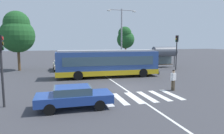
# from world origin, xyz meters

# --- Properties ---
(ground_plane) EXTENTS (160.00, 160.00, 0.00)m
(ground_plane) POSITION_xyz_m (0.00, 0.00, 0.00)
(ground_plane) COLOR #3D3D42
(city_transit_bus) EXTENTS (11.66, 3.01, 3.06)m
(city_transit_bus) POSITION_xyz_m (-0.25, 5.78, 1.59)
(city_transit_bus) COLOR black
(city_transit_bus) RESTS_ON ground_plane
(pedestrian_crossing_street) EXTENTS (0.55, 0.38, 1.72)m
(pedestrian_crossing_street) POSITION_xyz_m (3.31, -1.88, 0.97)
(pedestrian_crossing_street) COLOR brown
(pedestrian_crossing_street) RESTS_ON ground_plane
(foreground_sedan) EXTENTS (4.54, 1.96, 1.35)m
(foreground_sedan) POSITION_xyz_m (-4.98, -4.14, 0.77)
(foreground_sedan) COLOR black
(foreground_sedan) RESTS_ON ground_plane
(parked_car_champagne) EXTENTS (2.01, 4.57, 1.35)m
(parked_car_champagne) POSITION_xyz_m (-5.28, 12.97, 0.77)
(parked_car_champagne) COLOR black
(parked_car_champagne) RESTS_ON ground_plane
(parked_car_teal) EXTENTS (1.93, 4.53, 1.35)m
(parked_car_teal) POSITION_xyz_m (-2.43, 13.06, 0.77)
(parked_car_teal) COLOR black
(parked_car_teal) RESTS_ON ground_plane
(parked_car_silver) EXTENTS (2.19, 4.64, 1.35)m
(parked_car_silver) POSITION_xyz_m (0.11, 13.47, 0.77)
(parked_car_silver) COLOR black
(parked_car_silver) RESTS_ON ground_plane
(parked_car_white) EXTENTS (1.99, 4.56, 1.35)m
(parked_car_white) POSITION_xyz_m (2.80, 12.87, 0.77)
(parked_car_white) COLOR black
(parked_car_white) RESTS_ON ground_plane
(parked_car_blue) EXTENTS (2.07, 4.59, 1.35)m
(parked_car_blue) POSITION_xyz_m (5.37, 12.74, 0.77)
(parked_car_blue) COLOR black
(parked_car_blue) RESTS_ON ground_plane
(traffic_light_near_corner) EXTENTS (0.33, 0.32, 4.38)m
(traffic_light_near_corner) POSITION_xyz_m (-9.10, -2.72, 2.96)
(traffic_light_near_corner) COLOR #28282B
(traffic_light_near_corner) RESTS_ON ground_plane
(traffic_light_far_corner) EXTENTS (0.33, 0.32, 4.87)m
(traffic_light_far_corner) POSITION_xyz_m (10.60, 8.66, 3.26)
(traffic_light_far_corner) COLOR #28282B
(traffic_light_far_corner) RESTS_ON ground_plane
(bus_stop_shelter) EXTENTS (3.77, 1.54, 3.25)m
(bus_stop_shelter) POSITION_xyz_m (10.52, 11.77, 2.42)
(bus_stop_shelter) COLOR #28282B
(bus_stop_shelter) RESTS_ON ground_plane
(twin_arm_street_lamp) EXTENTS (4.19, 0.32, 8.46)m
(twin_arm_street_lamp) POSITION_xyz_m (3.05, 10.63, 5.23)
(twin_arm_street_lamp) COLOR #939399
(twin_arm_street_lamp) RESTS_ON ground_plane
(background_tree_left) EXTENTS (4.59, 4.59, 8.14)m
(background_tree_left) POSITION_xyz_m (-10.77, 14.07, 5.28)
(background_tree_left) COLOR brown
(background_tree_left) RESTS_ON ground_plane
(background_tree_right) EXTENTS (3.47, 3.47, 6.95)m
(background_tree_right) POSITION_xyz_m (7.58, 21.54, 4.77)
(background_tree_right) COLOR brown
(background_tree_right) RESTS_ON ground_plane
(crosswalk_painted_stripes) EXTENTS (5.66, 3.03, 0.01)m
(crosswalk_painted_stripes) POSITION_xyz_m (-0.12, -3.02, 0.00)
(crosswalk_painted_stripes) COLOR silver
(crosswalk_painted_stripes) RESTS_ON ground_plane
(lane_center_line) EXTENTS (0.16, 24.00, 0.01)m
(lane_center_line) POSITION_xyz_m (-0.36, 2.00, 0.00)
(lane_center_line) COLOR silver
(lane_center_line) RESTS_ON ground_plane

